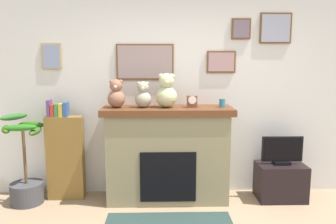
# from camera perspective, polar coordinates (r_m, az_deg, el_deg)

# --- Properties ---
(back_wall) EXTENTS (5.20, 0.15, 2.60)m
(back_wall) POSITION_cam_1_polar(r_m,az_deg,el_deg) (4.43, 2.91, 2.83)
(back_wall) COLOR silver
(back_wall) RESTS_ON ground_plane
(fireplace) EXTENTS (1.61, 0.58, 1.20)m
(fireplace) POSITION_cam_1_polar(r_m,az_deg,el_deg) (4.24, -0.08, -7.13)
(fireplace) COLOR #847858
(fireplace) RESTS_ON ground_plane
(bookshelf) EXTENTS (0.46, 0.16, 1.28)m
(bookshelf) POSITION_cam_1_polar(r_m,az_deg,el_deg) (4.47, -17.24, -7.06)
(bookshelf) COLOR brown
(bookshelf) RESTS_ON ground_plane
(potted_plant) EXTENTS (0.51, 0.53, 1.12)m
(potted_plant) POSITION_cam_1_polar(r_m,az_deg,el_deg) (4.55, -23.22, -9.99)
(potted_plant) COLOR #3F3F44
(potted_plant) RESTS_ON ground_plane
(tv_stand) EXTENTS (0.60, 0.40, 0.46)m
(tv_stand) POSITION_cam_1_polar(r_m,az_deg,el_deg) (4.58, 18.71, -11.23)
(tv_stand) COLOR black
(tv_stand) RESTS_ON ground_plane
(television) EXTENTS (0.52, 0.14, 0.36)m
(television) POSITION_cam_1_polar(r_m,az_deg,el_deg) (4.47, 18.98, -6.38)
(television) COLOR black
(television) RESTS_ON tv_stand
(candle_jar) EXTENTS (0.07, 0.07, 0.11)m
(candle_jar) POSITION_cam_1_polar(r_m,az_deg,el_deg) (4.16, 9.28, 1.54)
(candle_jar) COLOR teal
(candle_jar) RESTS_ON fireplace
(mantel_clock) EXTENTS (0.12, 0.09, 0.14)m
(mantel_clock) POSITION_cam_1_polar(r_m,az_deg,el_deg) (4.10, 4.14, 1.81)
(mantel_clock) COLOR brown
(mantel_clock) RESTS_ON fireplace
(teddy_bear_brown) EXTENTS (0.22, 0.22, 0.35)m
(teddy_bear_brown) POSITION_cam_1_polar(r_m,az_deg,el_deg) (4.11, -8.85, 2.91)
(teddy_bear_brown) COLOR #905E49
(teddy_bear_brown) RESTS_ON fireplace
(teddy_bear_grey) EXTENTS (0.20, 0.20, 0.32)m
(teddy_bear_grey) POSITION_cam_1_polar(r_m,az_deg,el_deg) (4.08, -4.29, 2.79)
(teddy_bear_grey) COLOR #A09884
(teddy_bear_grey) RESTS_ON fireplace
(teddy_bear_cream) EXTENTS (0.26, 0.26, 0.42)m
(teddy_bear_cream) POSITION_cam_1_polar(r_m,az_deg,el_deg) (4.07, -0.26, 3.43)
(teddy_bear_cream) COLOR #BBBB89
(teddy_bear_cream) RESTS_ON fireplace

